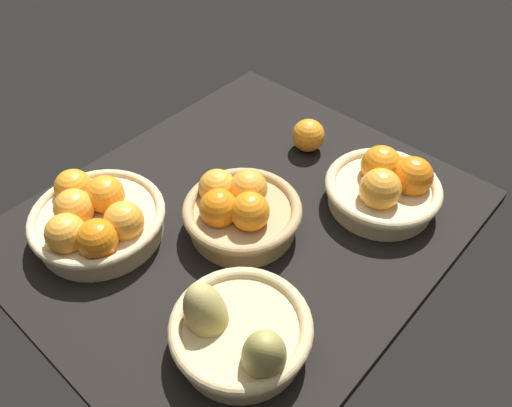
{
  "coord_description": "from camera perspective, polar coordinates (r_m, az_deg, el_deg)",
  "views": [
    {
      "loc": [
        49.08,
        47.63,
        75.23
      ],
      "look_at": [
        -1.73,
        2.1,
        7.0
      ],
      "focal_mm": 35.51,
      "sensor_mm": 36.0,
      "label": 1
    }
  ],
  "objects": [
    {
      "name": "basket_center",
      "position": [
        0.94,
        -1.85,
        -0.76
      ],
      "size": [
        22.41,
        22.41,
        11.2
      ],
      "color": "tan",
      "rests_on": "market_tray"
    },
    {
      "name": "basket_near_right",
      "position": [
        0.98,
        -17.62,
        -1.64
      ],
      "size": [
        25.11,
        25.11,
        10.86
      ],
      "color": "#D3BC8C",
      "rests_on": "market_tray"
    },
    {
      "name": "market_tray",
      "position": [
        1.01,
        -1.55,
        -2.17
      ],
      "size": [
        84.0,
        72.0,
        3.0
      ],
      "primitive_type": "cube",
      "color": "black",
      "rests_on": "ground"
    },
    {
      "name": "loose_orange_front_gap",
      "position": [
        1.14,
        5.91,
        7.64
      ],
      "size": [
        7.3,
        7.3,
        7.3
      ],
      "primitive_type": "sphere",
      "color": "orange",
      "rests_on": "market_tray"
    },
    {
      "name": "basket_far_right_pears",
      "position": [
        0.79,
        -1.87,
        -14.34
      ],
      "size": [
        22.12,
        22.66,
        13.24
      ],
      "color": "tan",
      "rests_on": "market_tray"
    },
    {
      "name": "basket_far_left",
      "position": [
        1.02,
        14.31,
        1.81
      ],
      "size": [
        22.92,
        22.92,
        10.97
      ],
      "color": "#D3BC8C",
      "rests_on": "market_tray"
    }
  ]
}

